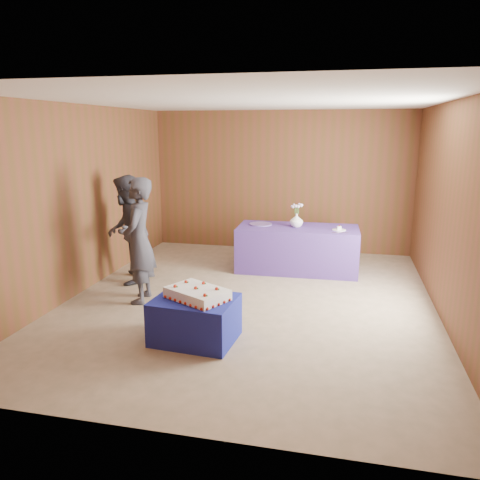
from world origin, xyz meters
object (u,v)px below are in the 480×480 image
(sheet_cake, at_px, (197,294))
(vase, at_px, (296,220))
(cake_table, at_px, (195,320))
(guest_right, at_px, (127,230))
(guest_left, at_px, (139,241))
(serving_table, at_px, (297,249))

(sheet_cake, relative_size, vase, 3.62)
(cake_table, bearing_deg, sheet_cake, 20.71)
(sheet_cake, distance_m, guest_right, 2.45)
(cake_table, height_order, guest_left, guest_left)
(serving_table, bearing_deg, sheet_cake, -106.96)
(cake_table, xyz_separation_m, guest_left, (-1.13, 1.04, 0.61))
(serving_table, bearing_deg, guest_right, -155.71)
(serving_table, height_order, guest_left, guest_left)
(cake_table, relative_size, guest_left, 0.52)
(guest_left, bearing_deg, serving_table, 124.06)
(guest_left, bearing_deg, cake_table, 36.88)
(vase, bearing_deg, cake_table, -105.35)
(cake_table, bearing_deg, guest_left, 142.02)
(cake_table, bearing_deg, serving_table, 78.85)
(cake_table, height_order, serving_table, serving_table)
(cake_table, xyz_separation_m, sheet_cake, (0.03, 0.01, 0.31))
(cake_table, xyz_separation_m, serving_table, (0.85, 2.98, 0.12))
(cake_table, relative_size, guest_right, 0.54)
(cake_table, distance_m, guest_right, 2.49)
(serving_table, bearing_deg, cake_table, -107.46)
(serving_table, distance_m, guest_left, 2.81)
(sheet_cake, relative_size, guest_right, 0.49)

